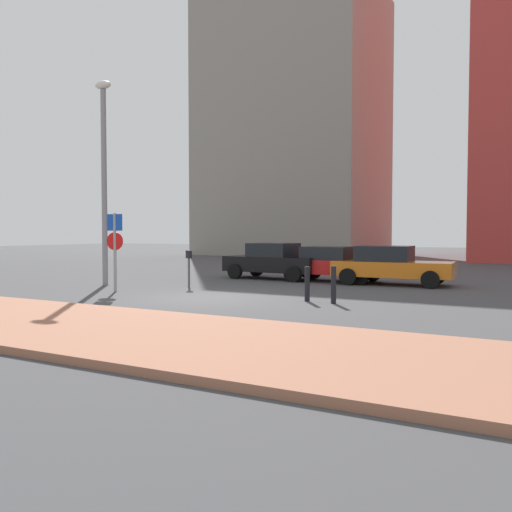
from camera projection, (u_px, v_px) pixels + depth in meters
name	position (u px, v px, depth m)	size (l,w,h in m)	color
ground_plane	(206.00, 298.00, 16.50)	(120.00, 120.00, 0.00)	#424244
sidewalk_brick	(53.00, 323.00, 11.47)	(40.00, 4.41, 0.14)	#9E664C
parked_car_black	(274.00, 261.00, 23.12)	(4.33, 2.16, 1.53)	black
parked_car_red	(331.00, 264.00, 21.98)	(4.20, 1.91, 1.41)	red
parked_car_orange	(390.00, 265.00, 20.59)	(4.48, 2.17, 1.48)	orange
parking_sign_post	(115.00, 243.00, 18.08)	(0.59, 0.15, 2.62)	gray
parking_meter	(189.00, 263.00, 19.61)	(0.18, 0.14, 1.34)	#4C4C51
street_lamp	(104.00, 167.00, 20.22)	(0.70, 0.36, 7.59)	gray
traffic_bollard_near	(307.00, 284.00, 15.64)	(0.15, 0.15, 1.01)	black
traffic_bollard_mid	(334.00, 285.00, 15.16)	(0.15, 0.15, 1.05)	black
building_under_construction	(294.00, 126.00, 48.32)	(14.64, 11.57, 22.84)	gray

